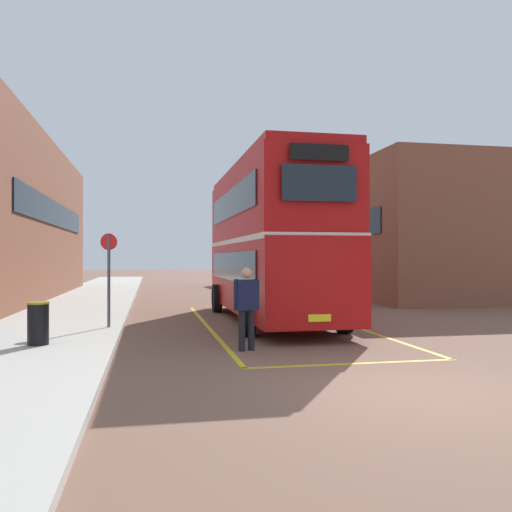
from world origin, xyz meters
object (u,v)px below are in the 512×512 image
at_px(bus_stop_sign, 109,270).
at_px(single_deck_bus, 257,263).
at_px(pedestrian_boarding, 247,302).
at_px(litter_bin, 38,323).
at_px(double_decker_bus, 270,240).

bearing_deg(bus_stop_sign, single_deck_bus, 68.34).
distance_m(single_deck_bus, pedestrian_boarding, 24.08).
xyz_separation_m(single_deck_bus, bus_stop_sign, (-8.00, -20.14, -0.01)).
xyz_separation_m(single_deck_bus, litter_bin, (-9.23, -22.81, -1.05)).
distance_m(single_deck_bus, litter_bin, 24.63).
relative_size(pedestrian_boarding, bus_stop_sign, 0.71).
bearing_deg(pedestrian_boarding, double_decker_bus, 71.92).
height_order(single_deck_bus, pedestrian_boarding, single_deck_bus).
xyz_separation_m(double_decker_bus, single_deck_bus, (3.30, 18.52, -0.87)).
bearing_deg(pedestrian_boarding, litter_bin, 170.17).
bearing_deg(single_deck_bus, double_decker_bus, -100.11).
xyz_separation_m(pedestrian_boarding, bus_stop_sign, (-3.05, 3.41, 0.61)).
relative_size(pedestrian_boarding, litter_bin, 1.97).
bearing_deg(bus_stop_sign, litter_bin, -114.67).
xyz_separation_m(double_decker_bus, litter_bin, (-5.92, -4.29, -1.92)).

